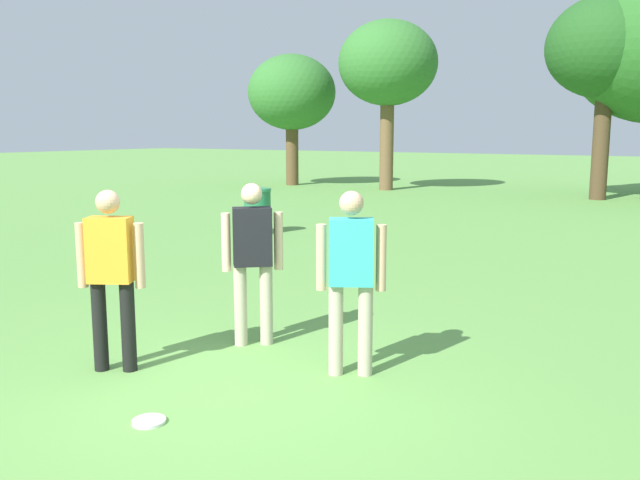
# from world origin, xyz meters

# --- Properties ---
(ground_plane) EXTENTS (120.00, 120.00, 0.00)m
(ground_plane) POSITION_xyz_m (0.00, 0.00, 0.00)
(ground_plane) COLOR #609947
(person_thrower) EXTENTS (0.55, 0.38, 1.64)m
(person_thrower) POSITION_xyz_m (0.70, 0.88, 0.94)
(person_thrower) COLOR #B7AD93
(person_thrower) RESTS_ON ground
(person_catcher) EXTENTS (0.55, 0.38, 1.64)m
(person_catcher) POSITION_xyz_m (-1.16, -0.15, 0.94)
(person_catcher) COLOR black
(person_catcher) RESTS_ON ground
(person_bystander) EXTENTS (0.48, 0.43, 1.64)m
(person_bystander) POSITION_xyz_m (-0.55, 1.12, 0.94)
(person_bystander) COLOR #B7AD93
(person_bystander) RESTS_ON ground
(frisbee) EXTENTS (0.25, 0.25, 0.03)m
(frisbee) POSITION_xyz_m (-0.07, -0.79, 0.01)
(frisbee) COLOR white
(frisbee) RESTS_ON ground
(trash_can_beside_table) EXTENTS (0.59, 0.59, 0.96)m
(trash_can_beside_table) POSITION_xyz_m (-5.08, 7.17, 0.48)
(trash_can_beside_table) COLOR #237047
(trash_can_beside_table) RESTS_ON ground
(tree_tall_left) EXTENTS (3.48, 3.48, 5.15)m
(tree_tall_left) POSITION_xyz_m (-11.82, 18.41, 3.63)
(tree_tall_left) COLOR brown
(tree_tall_left) RESTS_ON ground
(tree_broad_center) EXTENTS (3.58, 3.58, 6.09)m
(tree_broad_center) POSITION_xyz_m (-7.56, 18.31, 4.51)
(tree_broad_center) COLOR brown
(tree_broad_center) RESTS_ON ground
(tree_far_right) EXTENTS (3.70, 3.70, 6.28)m
(tree_far_right) POSITION_xyz_m (-0.26, 18.65, 4.65)
(tree_far_right) COLOR #4C3823
(tree_far_right) RESTS_ON ground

